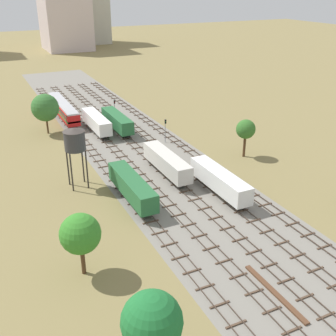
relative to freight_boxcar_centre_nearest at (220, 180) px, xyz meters
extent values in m
plane|color=olive|center=(-4.38, 21.43, -2.45)|extent=(480.00, 480.00, 0.00)
cube|color=gray|center=(-4.38, 21.43, -2.45)|extent=(21.51, 176.00, 0.01)
cube|color=#47382D|center=(-13.86, 22.43, -2.24)|extent=(0.07, 126.00, 0.15)
cube|color=#47382D|center=(-12.42, 22.43, -2.24)|extent=(0.07, 126.00, 0.15)
cube|color=brown|center=(-13.14, -24.07, -2.38)|extent=(2.40, 0.22, 0.14)
cube|color=brown|center=(-13.14, -21.07, -2.38)|extent=(2.40, 0.22, 0.14)
cube|color=brown|center=(-13.14, -18.07, -2.38)|extent=(2.40, 0.22, 0.14)
cube|color=brown|center=(-13.14, -15.07, -2.38)|extent=(2.40, 0.22, 0.14)
cube|color=brown|center=(-13.14, -12.07, -2.38)|extent=(2.40, 0.22, 0.14)
cube|color=brown|center=(-13.14, -9.07, -2.38)|extent=(2.40, 0.22, 0.14)
cube|color=brown|center=(-13.14, -6.07, -2.38)|extent=(2.40, 0.22, 0.14)
cube|color=brown|center=(-13.14, -3.07, -2.38)|extent=(2.40, 0.22, 0.14)
cube|color=brown|center=(-13.14, -0.07, -2.38)|extent=(2.40, 0.22, 0.14)
cube|color=brown|center=(-13.14, 2.93, -2.38)|extent=(2.40, 0.22, 0.14)
cube|color=brown|center=(-13.14, 5.93, -2.38)|extent=(2.40, 0.22, 0.14)
cube|color=brown|center=(-13.14, 8.93, -2.38)|extent=(2.40, 0.22, 0.14)
cube|color=brown|center=(-13.14, 11.93, -2.38)|extent=(2.40, 0.22, 0.14)
cube|color=brown|center=(-13.14, 14.93, -2.38)|extent=(2.40, 0.22, 0.14)
cube|color=brown|center=(-13.14, 17.93, -2.38)|extent=(2.40, 0.22, 0.14)
cube|color=brown|center=(-13.14, 20.93, -2.38)|extent=(2.40, 0.22, 0.14)
cube|color=brown|center=(-13.14, 23.93, -2.38)|extent=(2.40, 0.22, 0.14)
cube|color=brown|center=(-13.14, 26.93, -2.38)|extent=(2.40, 0.22, 0.14)
cube|color=brown|center=(-13.14, 29.93, -2.38)|extent=(2.40, 0.22, 0.14)
cube|color=brown|center=(-13.14, 32.93, -2.38)|extent=(2.40, 0.22, 0.14)
cube|color=brown|center=(-13.14, 35.93, -2.38)|extent=(2.40, 0.22, 0.14)
cube|color=brown|center=(-13.14, 38.93, -2.38)|extent=(2.40, 0.22, 0.14)
cube|color=brown|center=(-13.14, 41.93, -2.38)|extent=(2.40, 0.22, 0.14)
cube|color=brown|center=(-13.14, 44.93, -2.38)|extent=(2.40, 0.22, 0.14)
cube|color=brown|center=(-13.14, 47.93, -2.38)|extent=(2.40, 0.22, 0.14)
cube|color=brown|center=(-13.14, 50.93, -2.38)|extent=(2.40, 0.22, 0.14)
cube|color=brown|center=(-13.14, 53.93, -2.38)|extent=(2.40, 0.22, 0.14)
cube|color=brown|center=(-13.14, 56.93, -2.38)|extent=(2.40, 0.22, 0.14)
cube|color=brown|center=(-13.14, 59.93, -2.38)|extent=(2.40, 0.22, 0.14)
cube|color=brown|center=(-13.14, 62.93, -2.38)|extent=(2.40, 0.22, 0.14)
cube|color=brown|center=(-13.14, 65.93, -2.38)|extent=(2.40, 0.22, 0.14)
cube|color=brown|center=(-13.14, 68.93, -2.38)|extent=(2.40, 0.22, 0.14)
cube|color=brown|center=(-13.14, 71.93, -2.38)|extent=(2.40, 0.22, 0.14)
cube|color=brown|center=(-13.14, 74.93, -2.38)|extent=(2.40, 0.22, 0.14)
cube|color=brown|center=(-13.14, 77.93, -2.38)|extent=(2.40, 0.22, 0.14)
cube|color=brown|center=(-13.14, 80.93, -2.38)|extent=(2.40, 0.22, 0.14)
cube|color=brown|center=(-13.14, 83.93, -2.38)|extent=(2.40, 0.22, 0.14)
cube|color=#47382D|center=(-9.48, 22.43, -2.24)|extent=(0.07, 126.00, 0.15)
cube|color=#47382D|center=(-8.05, 22.43, -2.24)|extent=(0.07, 126.00, 0.15)
cube|color=brown|center=(-8.76, -27.07, -2.38)|extent=(2.40, 0.22, 0.14)
cube|color=brown|center=(-8.76, -24.07, -2.38)|extent=(2.40, 0.22, 0.14)
cube|color=brown|center=(-8.76, -21.07, -2.38)|extent=(2.40, 0.22, 0.14)
cube|color=brown|center=(-8.76, -18.07, -2.38)|extent=(2.40, 0.22, 0.14)
cube|color=brown|center=(-8.76, -15.07, -2.38)|extent=(2.40, 0.22, 0.14)
cube|color=brown|center=(-8.76, -12.07, -2.38)|extent=(2.40, 0.22, 0.14)
cube|color=brown|center=(-8.76, -9.07, -2.38)|extent=(2.40, 0.22, 0.14)
cube|color=brown|center=(-8.76, -6.07, -2.38)|extent=(2.40, 0.22, 0.14)
cube|color=brown|center=(-8.76, -3.07, -2.38)|extent=(2.40, 0.22, 0.14)
cube|color=brown|center=(-8.76, -0.07, -2.38)|extent=(2.40, 0.22, 0.14)
cube|color=brown|center=(-8.76, 2.93, -2.38)|extent=(2.40, 0.22, 0.14)
cube|color=brown|center=(-8.76, 5.93, -2.38)|extent=(2.40, 0.22, 0.14)
cube|color=brown|center=(-8.76, 8.93, -2.38)|extent=(2.40, 0.22, 0.14)
cube|color=brown|center=(-8.76, 11.93, -2.38)|extent=(2.40, 0.22, 0.14)
cube|color=brown|center=(-8.76, 14.93, -2.38)|extent=(2.40, 0.22, 0.14)
cube|color=brown|center=(-8.76, 17.93, -2.38)|extent=(2.40, 0.22, 0.14)
cube|color=brown|center=(-8.76, 20.93, -2.38)|extent=(2.40, 0.22, 0.14)
cube|color=brown|center=(-8.76, 23.93, -2.38)|extent=(2.40, 0.22, 0.14)
cube|color=brown|center=(-8.76, 26.93, -2.38)|extent=(2.40, 0.22, 0.14)
cube|color=brown|center=(-8.76, 29.93, -2.38)|extent=(2.40, 0.22, 0.14)
cube|color=brown|center=(-8.76, 32.93, -2.38)|extent=(2.40, 0.22, 0.14)
cube|color=brown|center=(-8.76, 35.93, -2.38)|extent=(2.40, 0.22, 0.14)
cube|color=brown|center=(-8.76, 38.93, -2.38)|extent=(2.40, 0.22, 0.14)
cube|color=brown|center=(-8.76, 41.93, -2.38)|extent=(2.40, 0.22, 0.14)
cube|color=brown|center=(-8.76, 44.93, -2.38)|extent=(2.40, 0.22, 0.14)
cube|color=brown|center=(-8.76, 47.93, -2.38)|extent=(2.40, 0.22, 0.14)
cube|color=brown|center=(-8.76, 50.93, -2.38)|extent=(2.40, 0.22, 0.14)
cube|color=brown|center=(-8.76, 53.93, -2.38)|extent=(2.40, 0.22, 0.14)
cube|color=brown|center=(-8.76, 56.93, -2.38)|extent=(2.40, 0.22, 0.14)
cube|color=brown|center=(-8.76, 59.93, -2.38)|extent=(2.40, 0.22, 0.14)
cube|color=brown|center=(-8.76, 62.93, -2.38)|extent=(2.40, 0.22, 0.14)
cube|color=brown|center=(-8.76, 65.93, -2.38)|extent=(2.40, 0.22, 0.14)
cube|color=brown|center=(-8.76, 68.93, -2.38)|extent=(2.40, 0.22, 0.14)
cube|color=brown|center=(-8.76, 71.93, -2.38)|extent=(2.40, 0.22, 0.14)
cube|color=brown|center=(-8.76, 74.93, -2.38)|extent=(2.40, 0.22, 0.14)
cube|color=brown|center=(-8.76, 77.93, -2.38)|extent=(2.40, 0.22, 0.14)
cube|color=brown|center=(-8.76, 80.93, -2.38)|extent=(2.40, 0.22, 0.14)
cube|color=brown|center=(-8.76, 83.93, -2.38)|extent=(2.40, 0.22, 0.14)
cube|color=#47382D|center=(-5.10, 22.43, -2.24)|extent=(0.07, 126.00, 0.15)
cube|color=#47382D|center=(-3.67, 22.43, -2.24)|extent=(0.07, 126.00, 0.15)
cube|color=brown|center=(-4.38, -27.07, -2.38)|extent=(2.40, 0.22, 0.14)
cube|color=brown|center=(-4.38, -24.07, -2.38)|extent=(2.40, 0.22, 0.14)
cube|color=brown|center=(-4.38, -21.07, -2.38)|extent=(2.40, 0.22, 0.14)
cube|color=brown|center=(-4.38, -18.07, -2.38)|extent=(2.40, 0.22, 0.14)
cube|color=brown|center=(-4.38, -15.07, -2.38)|extent=(2.40, 0.22, 0.14)
cube|color=brown|center=(-4.38, -12.07, -2.38)|extent=(2.40, 0.22, 0.14)
cube|color=brown|center=(-4.38, -9.07, -2.38)|extent=(2.40, 0.22, 0.14)
cube|color=brown|center=(-4.38, -6.07, -2.38)|extent=(2.40, 0.22, 0.14)
cube|color=brown|center=(-4.38, -3.07, -2.38)|extent=(2.40, 0.22, 0.14)
cube|color=brown|center=(-4.38, -0.07, -2.38)|extent=(2.40, 0.22, 0.14)
cube|color=brown|center=(-4.38, 2.93, -2.38)|extent=(2.40, 0.22, 0.14)
cube|color=brown|center=(-4.38, 5.93, -2.38)|extent=(2.40, 0.22, 0.14)
cube|color=brown|center=(-4.38, 8.93, -2.38)|extent=(2.40, 0.22, 0.14)
cube|color=brown|center=(-4.38, 11.93, -2.38)|extent=(2.40, 0.22, 0.14)
cube|color=brown|center=(-4.38, 14.93, -2.38)|extent=(2.40, 0.22, 0.14)
cube|color=brown|center=(-4.38, 17.93, -2.38)|extent=(2.40, 0.22, 0.14)
cube|color=brown|center=(-4.38, 20.93, -2.38)|extent=(2.40, 0.22, 0.14)
cube|color=brown|center=(-4.38, 23.93, -2.38)|extent=(2.40, 0.22, 0.14)
cube|color=brown|center=(-4.38, 26.93, -2.38)|extent=(2.40, 0.22, 0.14)
cube|color=brown|center=(-4.38, 29.93, -2.38)|extent=(2.40, 0.22, 0.14)
cube|color=brown|center=(-4.38, 32.93, -2.38)|extent=(2.40, 0.22, 0.14)
cube|color=brown|center=(-4.38, 35.93, -2.38)|extent=(2.40, 0.22, 0.14)
cube|color=brown|center=(-4.38, 38.93, -2.38)|extent=(2.40, 0.22, 0.14)
cube|color=brown|center=(-4.38, 41.93, -2.38)|extent=(2.40, 0.22, 0.14)
cube|color=brown|center=(-4.38, 44.93, -2.38)|extent=(2.40, 0.22, 0.14)
cube|color=brown|center=(-4.38, 47.93, -2.38)|extent=(2.40, 0.22, 0.14)
cube|color=brown|center=(-4.38, 50.93, -2.38)|extent=(2.40, 0.22, 0.14)
cube|color=brown|center=(-4.38, 53.93, -2.38)|extent=(2.40, 0.22, 0.14)
cube|color=brown|center=(-4.38, 56.93, -2.38)|extent=(2.40, 0.22, 0.14)
cube|color=brown|center=(-4.38, 59.93, -2.38)|extent=(2.40, 0.22, 0.14)
cube|color=brown|center=(-4.38, 62.93, -2.38)|extent=(2.40, 0.22, 0.14)
cube|color=brown|center=(-4.38, 65.93, -2.38)|extent=(2.40, 0.22, 0.14)
cube|color=brown|center=(-4.38, 68.93, -2.38)|extent=(2.40, 0.22, 0.14)
cube|color=brown|center=(-4.38, 71.93, -2.38)|extent=(2.40, 0.22, 0.14)
cube|color=brown|center=(-4.38, 74.93, -2.38)|extent=(2.40, 0.22, 0.14)
cube|color=brown|center=(-4.38, 77.93, -2.38)|extent=(2.40, 0.22, 0.14)
cube|color=brown|center=(-4.38, 80.93, -2.38)|extent=(2.40, 0.22, 0.14)
cube|color=brown|center=(-4.38, 83.93, -2.38)|extent=(2.40, 0.22, 0.14)
cube|color=#47382D|center=(-0.72, 22.43, -2.24)|extent=(0.07, 126.00, 0.15)
cube|color=#47382D|center=(0.71, 22.43, -2.24)|extent=(0.07, 126.00, 0.15)
cube|color=brown|center=(-0.01, -24.07, -2.38)|extent=(2.40, 0.22, 0.14)
cube|color=brown|center=(-0.01, -21.07, -2.38)|extent=(2.40, 0.22, 0.14)
cube|color=brown|center=(-0.01, -18.07, -2.38)|extent=(2.40, 0.22, 0.14)
cube|color=brown|center=(-0.01, -15.07, -2.38)|extent=(2.40, 0.22, 0.14)
cube|color=brown|center=(-0.01, -12.07, -2.38)|extent=(2.40, 0.22, 0.14)
cube|color=brown|center=(-0.01, -9.07, -2.38)|extent=(2.40, 0.22, 0.14)
cube|color=brown|center=(-0.01, -6.07, -2.38)|extent=(2.40, 0.22, 0.14)
cube|color=brown|center=(-0.01, -3.07, -2.38)|extent=(2.40, 0.22, 0.14)
cube|color=brown|center=(-0.01, -0.07, -2.38)|extent=(2.40, 0.22, 0.14)
cube|color=brown|center=(-0.01, 2.93, -2.38)|extent=(2.40, 0.22, 0.14)
cube|color=brown|center=(-0.01, 5.93, -2.38)|extent=(2.40, 0.22, 0.14)
cube|color=brown|center=(-0.01, 8.93, -2.38)|extent=(2.40, 0.22, 0.14)
cube|color=brown|center=(-0.01, 11.93, -2.38)|extent=(2.40, 0.22, 0.14)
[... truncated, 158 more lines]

